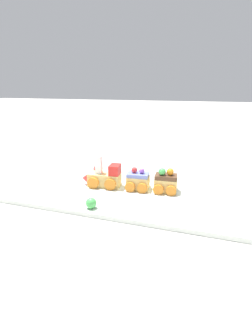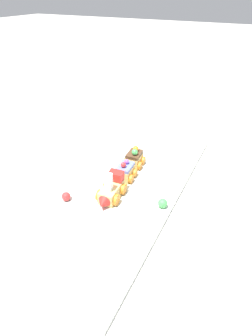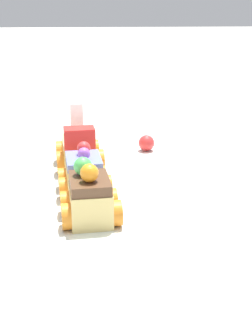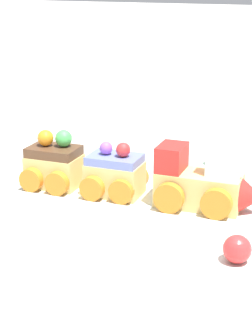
% 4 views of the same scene
% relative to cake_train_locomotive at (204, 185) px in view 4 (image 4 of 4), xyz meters
% --- Properties ---
extents(ground_plane, '(10.00, 10.00, 0.00)m').
position_rel_cake_train_locomotive_xyz_m(ground_plane, '(-0.07, -0.03, -0.04)').
color(ground_plane, beige).
extents(display_board, '(0.82, 0.42, 0.01)m').
position_rel_cake_train_locomotive_xyz_m(display_board, '(-0.07, -0.03, -0.03)').
color(display_board, silver).
rests_on(display_board, ground_plane).
extents(cake_train_locomotive, '(0.12, 0.07, 0.10)m').
position_rel_cake_train_locomotive_xyz_m(cake_train_locomotive, '(0.00, 0.00, 0.00)').
color(cake_train_locomotive, '#E5C675').
rests_on(cake_train_locomotive, display_board).
extents(cake_car_blueberry, '(0.07, 0.07, 0.07)m').
position_rel_cake_train_locomotive_xyz_m(cake_car_blueberry, '(-0.11, -0.01, -0.00)').
color(cake_car_blueberry, '#E5C675').
rests_on(cake_car_blueberry, display_board).
extents(cake_car_chocolate, '(0.07, 0.07, 0.07)m').
position_rel_cake_train_locomotive_xyz_m(cake_car_chocolate, '(-0.19, -0.02, 0.00)').
color(cake_car_chocolate, '#E5C675').
rests_on(cake_car_chocolate, display_board).
extents(gumball_red, '(0.03, 0.03, 0.03)m').
position_rel_cake_train_locomotive_xyz_m(gumball_red, '(0.07, -0.11, -0.01)').
color(gumball_red, red).
rests_on(gumball_red, display_board).
extents(gumball_green, '(0.03, 0.03, 0.03)m').
position_rel_cake_train_locomotive_xyz_m(gumball_green, '(-0.03, 0.15, -0.01)').
color(gumball_green, '#4CBC56').
rests_on(gumball_green, display_board).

